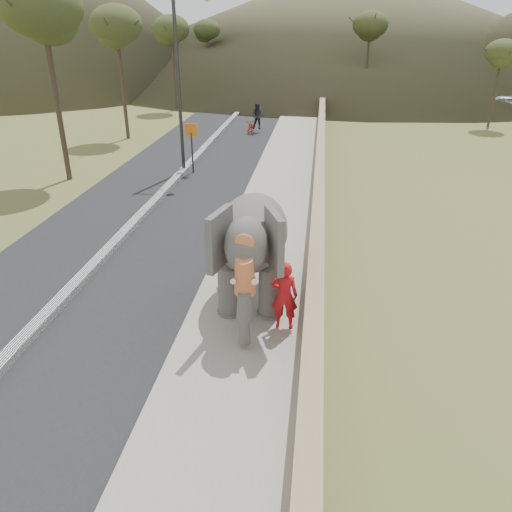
# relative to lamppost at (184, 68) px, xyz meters

# --- Properties ---
(ground) EXTENTS (160.00, 160.00, 0.00)m
(ground) POSITION_rel_lamppost_xyz_m (4.69, -15.51, -4.87)
(ground) COLOR olive
(ground) RESTS_ON ground
(road) EXTENTS (7.00, 120.00, 0.03)m
(road) POSITION_rel_lamppost_xyz_m (-0.31, -5.51, -4.86)
(road) COLOR black
(road) RESTS_ON ground
(median) EXTENTS (0.35, 120.00, 0.22)m
(median) POSITION_rel_lamppost_xyz_m (-0.31, -5.51, -4.76)
(median) COLOR black
(median) RESTS_ON ground
(walkway) EXTENTS (3.00, 120.00, 0.15)m
(walkway) POSITION_rel_lamppost_xyz_m (4.69, -5.51, -4.80)
(walkway) COLOR #9E9687
(walkway) RESTS_ON ground
(parapet) EXTENTS (0.30, 120.00, 1.10)m
(parapet) POSITION_rel_lamppost_xyz_m (6.34, -5.51, -4.32)
(parapet) COLOR tan
(parapet) RESTS_ON ground
(lamppost) EXTENTS (1.76, 0.36, 8.00)m
(lamppost) POSITION_rel_lamppost_xyz_m (0.00, 0.00, 0.00)
(lamppost) COLOR #29292E
(lamppost) RESTS_ON ground
(signboard) EXTENTS (0.60, 0.08, 2.40)m
(signboard) POSITION_rel_lamppost_xyz_m (0.19, -0.11, -3.23)
(signboard) COLOR #2D2D33
(signboard) RESTS_ON ground
(distant_car) EXTENTS (4.51, 2.67, 1.44)m
(distant_car) POSITION_rel_lamppost_xyz_m (21.15, 19.66, -4.15)
(distant_car) COLOR silver
(distant_car) RESTS_ON ground
(hill_far) EXTENTS (80.00, 80.00, 14.00)m
(hill_far) POSITION_rel_lamppost_xyz_m (9.69, 54.49, 2.13)
(hill_far) COLOR brown
(hill_far) RESTS_ON ground
(elephant_and_man) EXTENTS (2.38, 4.12, 2.90)m
(elephant_and_man) POSITION_rel_lamppost_xyz_m (4.71, -11.95, -3.28)
(elephant_and_man) COLOR #625E59
(elephant_and_man) RESTS_ON ground
(motorcyclist) EXTENTS (1.25, 1.67, 1.95)m
(motorcyclist) POSITION_rel_lamppost_xyz_m (1.95, 9.79, -4.09)
(motorcyclist) COLOR maroon
(motorcyclist) RESTS_ON ground
(trees) EXTENTS (47.61, 42.10, 8.76)m
(trees) POSITION_rel_lamppost_xyz_m (4.62, 10.98, -1.04)
(trees) COLOR #473828
(trees) RESTS_ON ground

